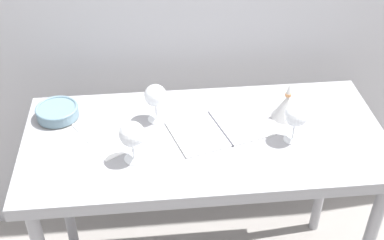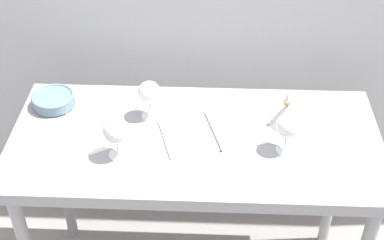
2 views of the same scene
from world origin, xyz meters
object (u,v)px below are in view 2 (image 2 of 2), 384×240
Objects in this scene: wine_glass_near_left at (116,131)px; open_notebook at (212,132)px; wine_glass_far_left at (149,93)px; tasting_bowl at (53,100)px; tasting_sheet_upper at (95,128)px; decanter_funnel at (285,114)px; wine_glass_near_right at (288,127)px.

wine_glass_near_left is 0.38m from open_notebook.
tasting_bowl is at bearing 172.28° from wine_glass_far_left.
wine_glass_near_left is 0.22m from tasting_sheet_upper.
wine_glass_near_left is (-0.09, -0.23, -0.00)m from wine_glass_far_left.
wine_glass_near_left reaches higher than wine_glass_far_left.
decanter_funnel is at bearing 18.26° from wine_glass_near_left.
wine_glass_far_left is 0.25m from wine_glass_near_left.
tasting_bowl is 0.92m from decanter_funnel.
wine_glass_near_right is 0.58× the size of tasting_sheet_upper.
open_notebook is at bearing -167.76° from decanter_funnel.
tasting_bowl is at bearing 113.21° from tasting_sheet_upper.
tasting_bowl is (-0.40, 0.05, -0.08)m from wine_glass_far_left.
tasting_sheet_upper is at bearing 162.57° from open_notebook.
wine_glass_far_left is at bearing -7.72° from tasting_bowl.
decanter_funnel is at bearing 86.00° from wine_glass_near_right.
wine_glass_near_right is 0.93× the size of tasting_bowl.
tasting_sheet_upper is 1.78× the size of decanter_funnel.
wine_glass_near_left is 0.59× the size of tasting_sheet_upper.
tasting_bowl is at bearing 174.78° from decanter_funnel.
decanter_funnel is at bearing -5.22° from tasting_bowl.
wine_glass_far_left is 0.38× the size of open_notebook.
open_notebook is at bearing 22.90° from wine_glass_near_left.
wine_glass_far_left is 0.59× the size of tasting_sheet_upper.
open_notebook is (-0.27, 0.09, -0.11)m from wine_glass_near_right.
wine_glass_far_left is at bearing 143.20° from open_notebook.
wine_glass_near_left reaches higher than tasting_sheet_upper.
wine_glass_far_left is 0.95× the size of tasting_bowl.
wine_glass_far_left reaches higher than wine_glass_near_right.
wine_glass_near_right is at bearing -14.47° from tasting_bowl.
tasting_sheet_upper is at bearing -175.81° from decanter_funnel.
open_notebook is 1.54× the size of tasting_sheet_upper.
tasting_sheet_upper is at bearing -35.64° from tasting_bowl.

